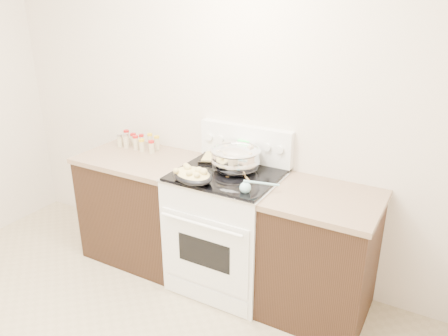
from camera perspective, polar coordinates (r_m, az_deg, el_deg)
The scene contains 10 objects.
room_shell at distance 2.14m, azimuth -27.25°, elevation 7.13°, with size 4.10×3.60×2.75m.
counter_left at distance 3.81m, azimuth -10.55°, elevation -4.92°, with size 0.93×0.67×0.92m.
counter_right at distance 3.16m, azimuth 12.42°, elevation -11.19°, with size 0.73×0.67×0.92m.
kitchen_range at distance 3.37m, azimuth 0.46°, elevation -7.75°, with size 0.78×0.73×1.22m.
mixing_bowl at distance 3.18m, azimuth 1.50°, elevation 1.11°, with size 0.48×0.48×0.22m.
roasting_pan at distance 3.02m, azimuth -4.13°, elevation -0.92°, with size 0.40×0.34×0.11m.
baking_sheet at distance 3.42m, azimuth 0.63°, elevation 1.44°, with size 0.51×0.43×0.06m.
wooden_spoon at distance 3.12m, azimuth 1.29°, elevation -0.81°, with size 0.20×0.20×0.04m.
blue_ladle at distance 2.87m, azimuth 3.07°, elevation -2.51°, with size 0.22×0.19×0.10m.
spice_jars at distance 3.80m, azimuth -11.21°, elevation 3.43°, with size 0.39×0.15×0.13m.
Camera 1 is at (1.75, -1.14, 2.17)m, focal length 35.00 mm.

